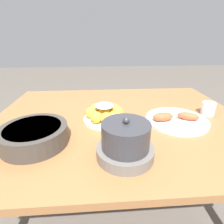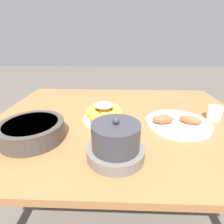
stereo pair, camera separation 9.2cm
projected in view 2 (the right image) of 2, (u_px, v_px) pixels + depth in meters
ground_plane at (118, 207)px, 1.24m from camera, size 12.00×12.00×0.00m
dining_table at (119, 130)px, 0.98m from camera, size 1.36×1.06×0.70m
cake_plate at (104, 114)px, 0.91m from camera, size 0.22×0.22×0.09m
serving_bowl at (32, 130)px, 0.74m from camera, size 0.27×0.27×0.08m
seafood_platter at (177, 122)px, 0.87m from camera, size 0.31×0.31×0.06m
cup_near at (215, 113)px, 0.92m from camera, size 0.07×0.07×0.07m
warming_pot at (116, 143)px, 0.62m from camera, size 0.21×0.21×0.16m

